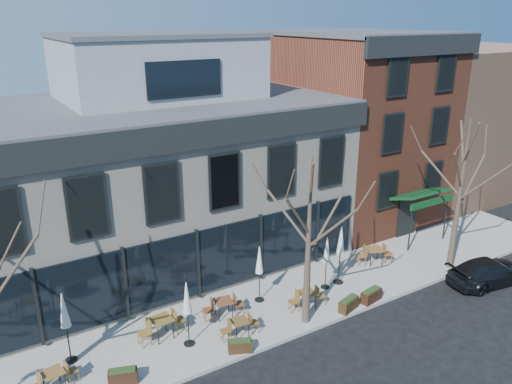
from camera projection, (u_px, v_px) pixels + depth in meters
ground at (199, 301)px, 22.23m from camera, size 120.00×120.00×0.00m
sidewalk_front at (286, 301)px, 22.09m from camera, size 33.50×4.70×0.15m
corner_building at (152, 171)px, 24.75m from camera, size 18.39×10.39×11.10m
red_brick_building at (351, 125)px, 30.76m from camera, size 8.20×11.78×11.18m
bg_building at (444, 116)px, 36.73m from camera, size 12.00×12.00×10.00m
tree_mid at (309, 240)px, 19.32m from camera, size 3.50×3.55×7.04m
tree_right at (460, 194)px, 23.69m from camera, size 3.72×3.77×7.48m
parked_sedan at (489, 272)px, 23.50m from camera, size 4.46×2.31×1.24m
cafe_set_0 at (54, 379)px, 16.62m from camera, size 1.71×0.78×0.88m
cafe_set_1 at (162, 326)px, 19.29m from camera, size 2.01×0.86×1.04m
cafe_set_2 at (240, 326)px, 19.43m from camera, size 1.64×0.71×0.85m
cafe_set_3 at (224, 306)px, 20.66m from camera, size 1.85×0.85×0.95m
cafe_set_4 at (307, 298)px, 21.31m from camera, size 1.78×0.79×0.92m
cafe_set_5 at (374, 254)px, 25.13m from camera, size 1.93×1.15×1.00m
umbrella_0 at (64, 314)px, 17.51m from camera, size 0.45×0.45×2.80m
umbrella_1 at (187, 301)px, 18.45m from camera, size 0.43×0.43×2.68m
umbrella_2 at (259, 263)px, 21.38m from camera, size 0.42×0.42×2.62m
umbrella_3 at (327, 253)px, 22.44m from camera, size 0.41×0.41×2.54m
umbrella_4 at (341, 244)px, 22.78m from camera, size 0.46×0.46×2.88m
planter_0 at (123, 376)px, 17.00m from camera, size 1.05×0.69×0.55m
planter_1 at (240, 346)px, 18.59m from camera, size 0.97×0.69×0.50m
planter_2 at (349, 304)px, 21.22m from camera, size 1.09×0.67×0.57m
planter_3 at (371, 295)px, 21.86m from camera, size 1.09×0.58×0.58m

